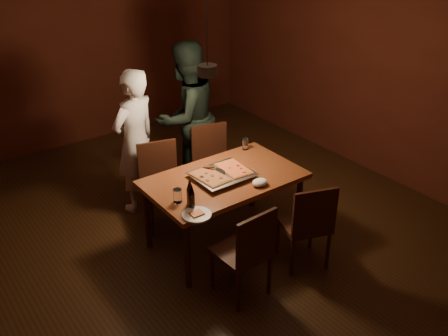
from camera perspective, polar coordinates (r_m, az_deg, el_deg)
room_shell at (r=4.71m, az=-1.85°, el=6.99°), size 6.00×6.00×6.00m
dining_table at (r=4.85m, az=-0.00°, el=-1.82°), size 1.50×0.90×0.75m
chair_far_left at (r=5.31m, az=-7.26°, el=-0.94°), size 0.52×0.52×0.49m
chair_far_right at (r=5.68m, az=-1.34°, el=1.29°), size 0.51×0.51×0.49m
chair_near_left at (r=4.24m, az=2.72°, el=-8.94°), size 0.44×0.44×0.49m
chair_near_right at (r=4.64m, az=9.64°, el=-5.76°), size 0.54×0.54×0.49m
pizza_tray at (r=4.79m, az=-0.22°, el=-0.86°), size 0.56×0.46×0.05m
pizza_meat at (r=4.70m, az=-1.61°, el=-0.98°), size 0.26×0.39×0.02m
pizza_cheese at (r=4.85m, az=1.11°, el=-0.05°), size 0.25×0.38×0.02m
spatula at (r=4.79m, az=-0.47°, el=-0.33°), size 0.20×0.25×0.04m
beer_bottle_a at (r=4.28m, az=-3.76°, el=-3.29°), size 0.06×0.06×0.23m
beer_bottle_b at (r=4.34m, az=-3.91°, el=-2.83°), size 0.06×0.06×0.23m
water_glass_left at (r=4.41m, az=-5.33°, el=-3.16°), size 0.08×0.08×0.12m
water_glass_right at (r=5.34m, az=2.45°, el=2.76°), size 0.06×0.06×0.13m
plate_slice at (r=4.23m, az=-3.14°, el=-5.34°), size 0.25×0.25×0.03m
napkin at (r=4.67m, az=4.12°, el=-1.65°), size 0.16×0.12×0.07m
diner_white at (r=5.48m, az=-10.10°, el=2.97°), size 0.68×0.55×1.62m
diner_dark at (r=5.85m, az=-4.34°, el=5.82°), size 0.98×0.83×1.78m
pendant_lamp at (r=4.59m, az=-1.92°, el=11.20°), size 0.18×0.18×1.10m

